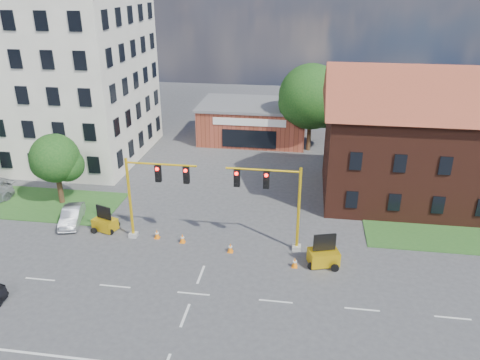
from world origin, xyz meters
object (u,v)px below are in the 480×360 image
(signal_mast_west, at_px, (151,190))
(trailer_west, at_px, (105,223))
(pickup_white, at_px, (388,196))
(signal_mast_east, at_px, (275,198))
(trailer_east, at_px, (323,256))

(signal_mast_west, bearing_deg, trailer_west, 171.58)
(pickup_white, bearing_deg, signal_mast_east, 112.36)
(signal_mast_west, xyz_separation_m, trailer_east, (12.17, -1.67, -3.23))
(signal_mast_west, height_order, trailer_west, signal_mast_west)
(signal_mast_east, height_order, trailer_east, signal_mast_east)
(signal_mast_west, bearing_deg, pickup_white, 25.08)
(signal_mast_west, xyz_separation_m, pickup_white, (17.63, 8.25, -3.16))
(pickup_white, bearing_deg, trailer_east, 130.76)
(trailer_west, bearing_deg, signal_mast_west, 10.70)
(trailer_west, bearing_deg, signal_mast_east, 16.42)
(trailer_east, height_order, pickup_white, trailer_east)
(trailer_west, distance_m, pickup_white, 23.01)
(signal_mast_west, relative_size, trailer_west, 3.14)
(trailer_west, relative_size, pickup_white, 0.36)
(signal_mast_east, xyz_separation_m, trailer_east, (3.46, -1.67, -3.23))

